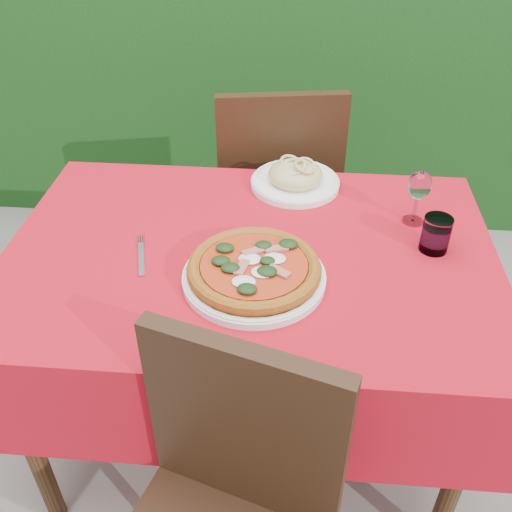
# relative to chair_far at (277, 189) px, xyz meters

# --- Properties ---
(ground) EXTENTS (60.00, 60.00, 0.00)m
(ground) POSITION_rel_chair_far_xyz_m (-0.04, -0.66, -0.54)
(ground) COLOR slate
(ground) RESTS_ON ground
(hedge) EXTENTS (3.20, 0.55, 1.78)m
(hedge) POSITION_rel_chair_far_xyz_m (-0.04, 0.89, 0.37)
(hedge) COLOR black
(hedge) RESTS_ON ground
(dining_table) EXTENTS (1.26, 0.86, 0.75)m
(dining_table) POSITION_rel_chair_far_xyz_m (-0.04, -0.66, 0.05)
(dining_table) COLOR #442B16
(dining_table) RESTS_ON ground
(chair_far) EXTENTS (0.49, 0.49, 0.95)m
(chair_far) POSITION_rel_chair_far_xyz_m (0.00, 0.00, 0.00)
(chair_far) COLOR black
(chair_far) RESTS_ON ground
(pizza_plate) EXTENTS (0.34, 0.34, 0.06)m
(pizza_plate) POSITION_rel_chair_far_xyz_m (-0.01, -0.78, 0.23)
(pizza_plate) COLOR white
(pizza_plate) RESTS_ON dining_table
(pasta_plate) EXTENTS (0.27, 0.27, 0.08)m
(pasta_plate) POSITION_rel_chair_far_xyz_m (0.07, -0.32, 0.23)
(pasta_plate) COLOR white
(pasta_plate) RESTS_ON dining_table
(water_glass) EXTENTS (0.07, 0.07, 0.09)m
(water_glass) POSITION_rel_chair_far_xyz_m (0.43, -0.61, 0.25)
(water_glass) COLOR silver
(water_glass) RESTS_ON dining_table
(wine_glass) EXTENTS (0.06, 0.06, 0.15)m
(wine_glass) POSITION_rel_chair_far_xyz_m (0.40, -0.49, 0.31)
(wine_glass) COLOR white
(wine_glass) RESTS_ON dining_table
(fork) EXTENTS (0.07, 0.19, 0.00)m
(fork) POSITION_rel_chair_far_xyz_m (-0.30, -0.72, 0.21)
(fork) COLOR silver
(fork) RESTS_ON dining_table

